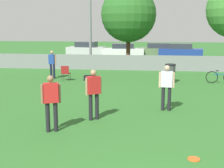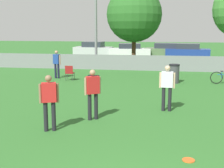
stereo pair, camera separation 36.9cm
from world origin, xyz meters
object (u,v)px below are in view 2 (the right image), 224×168
object	(u,v)px
parked_car_blue	(188,51)
player_receiver_white	(167,85)
folding_chair_sideline	(70,72)
parked_car_silver	(93,49)
light_pole	(96,2)
tree_near_pole	(134,14)
player_defender_red	(49,99)
spectator_in_blue	(57,62)
frisbee_disc	(189,160)
gear_bag_sideline	(93,78)
parked_car_white	(130,50)
parked_car_olive	(165,50)
player_thrower_red	(93,91)
trash_bin	(174,74)

from	to	relation	value
parked_car_blue	player_receiver_white	bearing A→B (deg)	-89.51
folding_chair_sideline	parked_car_silver	distance (m)	15.76
light_pole	tree_near_pole	bearing A→B (deg)	7.72
player_defender_red	spectator_in_blue	distance (m)	9.87
folding_chair_sideline	player_defender_red	bearing A→B (deg)	101.46
tree_near_pole	parked_car_silver	world-z (taller)	tree_near_pole
folding_chair_sideline	parked_car_silver	xyz separation A→B (m)	(-2.10, 15.62, 0.22)
player_receiver_white	frisbee_disc	bearing A→B (deg)	-80.03
player_defender_red	spectator_in_blue	bearing A→B (deg)	86.42
tree_near_pole	spectator_in_blue	bearing A→B (deg)	-124.51
player_receiver_white	parked_car_silver	world-z (taller)	player_receiver_white
light_pole	tree_near_pole	xyz separation A→B (m)	(2.88, 0.39, -0.92)
parked_car_silver	frisbee_disc	bearing A→B (deg)	-66.61
folding_chair_sideline	gear_bag_sideline	size ratio (longest dim) A/B	1.37
spectator_in_blue	player_receiver_white	bearing A→B (deg)	154.06
parked_car_white	frisbee_disc	bearing A→B (deg)	-86.39
parked_car_olive	gear_bag_sideline	bearing A→B (deg)	-101.21
light_pole	player_receiver_white	distance (m)	13.78
tree_near_pole	frisbee_disc	size ratio (longest dim) A/B	20.51
frisbee_disc	folding_chair_sideline	distance (m)	11.91
parked_car_olive	player_thrower_red	bearing A→B (deg)	-91.93
spectator_in_blue	trash_bin	world-z (taller)	spectator_in_blue
trash_bin	gear_bag_sideline	world-z (taller)	trash_bin
spectator_in_blue	folding_chair_sideline	world-z (taller)	spectator_in_blue
gear_bag_sideline	player_defender_red	bearing A→B (deg)	-85.63
player_defender_red	player_thrower_red	world-z (taller)	same
spectator_in_blue	gear_bag_sideline	size ratio (longest dim) A/B	2.63
player_thrower_red	parked_car_silver	xyz separation A→B (m)	(-5.17, 23.01, -0.28)
player_thrower_red	parked_car_olive	bearing A→B (deg)	48.23
player_thrower_red	folding_chair_sideline	world-z (taller)	player_thrower_red
tree_near_pole	parked_car_white	bearing A→B (deg)	98.22
gear_bag_sideline	parked_car_silver	xyz separation A→B (m)	(-3.46, 15.34, 0.57)
frisbee_disc	gear_bag_sideline	size ratio (longest dim) A/B	0.46
player_thrower_red	player_receiver_white	size ratio (longest dim) A/B	1.00
light_pole	parked_car_olive	xyz separation A→B (m)	(5.35, 9.23, -4.23)
tree_near_pole	parked_car_silver	bearing A→B (deg)	120.10
player_defender_red	parked_car_silver	distance (m)	24.72
frisbee_disc	gear_bag_sideline	distance (m)	11.53
player_thrower_red	parked_car_blue	size ratio (longest dim) A/B	0.38
frisbee_disc	trash_bin	xyz separation A→B (m)	(-0.03, 10.39, 0.52)
light_pole	parked_car_white	distance (m)	9.78
player_thrower_red	frisbee_disc	xyz separation A→B (m)	(2.96, -2.87, -0.98)
player_thrower_red	folding_chair_sideline	bearing A→B (deg)	77.09
spectator_in_blue	parked_car_silver	distance (m)	15.03
tree_near_pole	trash_bin	size ratio (longest dim) A/B	5.77
parked_car_olive	parked_car_blue	distance (m)	2.31
player_thrower_red	parked_car_olive	xyz separation A→B (m)	(2.52, 22.85, -0.30)
frisbee_disc	player_defender_red	bearing A→B (deg)	159.22
parked_car_silver	parked_car_olive	world-z (taller)	parked_car_silver
gear_bag_sideline	tree_near_pole	bearing A→B (deg)	74.46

